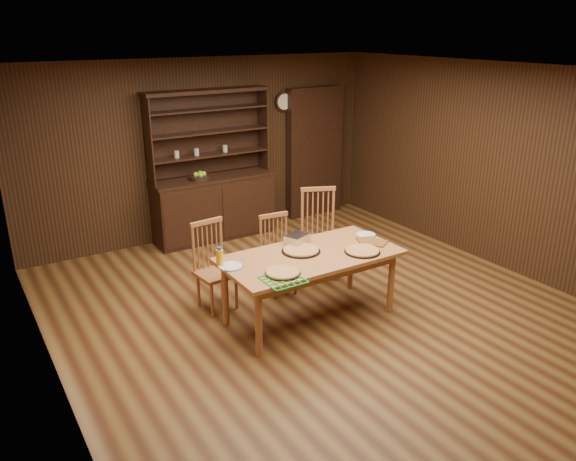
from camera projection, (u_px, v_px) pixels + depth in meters
floor at (320, 310)px, 6.31m from camera, size 6.00×6.00×0.00m
room_shell at (323, 174)px, 5.76m from camera, size 6.00×6.00×6.00m
china_hutch at (214, 199)px, 8.29m from camera, size 1.84×0.52×2.17m
doorway at (314, 152)px, 9.20m from camera, size 1.00×0.18×2.10m
wall_clock at (284, 102)px, 8.67m from camera, size 0.30×0.05×0.30m
dining_table at (310, 261)px, 5.92m from camera, size 1.89×0.95×0.75m
chair_left at (213, 262)px, 6.24m from camera, size 0.45×0.44×1.01m
chair_center at (277, 251)px, 6.64m from camera, size 0.42×0.40×0.94m
chair_right at (319, 230)px, 7.04m from camera, size 0.60×0.59×1.13m
pizza_left at (283, 272)px, 5.42m from camera, size 0.35×0.35×0.04m
pizza_right at (362, 251)px, 5.94m from camera, size 0.38×0.38×0.04m
pizza_center at (301, 250)px, 5.96m from camera, size 0.42×0.42×0.04m
cooling_rack at (283, 279)px, 5.29m from camera, size 0.47×0.47×0.02m
plate_left at (231, 266)px, 5.58m from camera, size 0.25×0.25×0.02m
plate_right at (365, 235)px, 6.42m from camera, size 0.24×0.24×0.02m
foil_dish at (297, 239)px, 6.17m from camera, size 0.31×0.27×0.10m
juice_bottle at (220, 257)px, 5.58m from camera, size 0.07×0.07×0.20m
pot_holder_a at (376, 243)px, 6.19m from camera, size 0.30×0.30×0.02m
pot_holder_b at (368, 241)px, 6.24m from camera, size 0.29×0.29×0.02m
fruit_bowl at (200, 177)px, 7.99m from camera, size 0.28×0.28×0.12m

